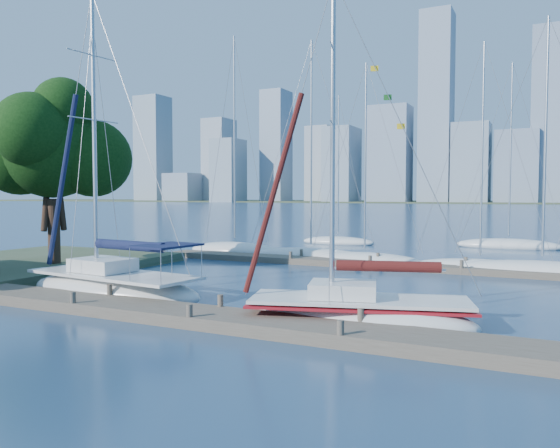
% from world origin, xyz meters
% --- Properties ---
extents(ground, '(700.00, 700.00, 0.00)m').
position_xyz_m(ground, '(0.00, 0.00, 0.00)').
color(ground, '#172A4B').
rests_on(ground, ground).
extents(near_dock, '(26.00, 2.00, 0.40)m').
position_xyz_m(near_dock, '(0.00, 0.00, 0.20)').
color(near_dock, '#4F463A').
rests_on(near_dock, ground).
extents(far_dock, '(30.00, 1.80, 0.36)m').
position_xyz_m(far_dock, '(2.00, 16.00, 0.18)').
color(far_dock, '#4F463A').
rests_on(far_dock, ground).
extents(far_shore, '(800.00, 100.00, 1.50)m').
position_xyz_m(far_shore, '(0.00, 320.00, 0.00)').
color(far_shore, '#38472D').
rests_on(far_shore, ground).
extents(tree, '(7.74, 7.07, 10.34)m').
position_xyz_m(tree, '(-14.07, 6.33, 6.98)').
color(tree, black).
rests_on(tree, ground).
extents(sailboat_navy, '(8.77, 3.71, 13.17)m').
position_xyz_m(sailboat_navy, '(-6.10, 2.24, 1.01)').
color(sailboat_navy, silver).
rests_on(sailboat_navy, ground).
extents(sailboat_maroon, '(7.93, 4.48, 11.60)m').
position_xyz_m(sailboat_maroon, '(4.59, 1.98, 0.94)').
color(sailboat_maroon, silver).
rests_on(sailboat_maroon, ground).
extents(bg_boat_0, '(7.68, 5.07, 15.87)m').
position_xyz_m(bg_boat_0, '(-10.17, 18.90, 0.32)').
color(bg_boat_0, silver).
rests_on(bg_boat_0, ground).
extents(bg_boat_1, '(8.64, 3.12, 14.52)m').
position_xyz_m(bg_boat_1, '(-3.81, 17.92, 0.28)').
color(bg_boat_1, silver).
rests_on(bg_boat_1, ground).
extents(bg_boat_2, '(7.58, 3.22, 12.54)m').
position_xyz_m(bg_boat_2, '(-0.00, 17.39, 0.25)').
color(bg_boat_2, silver).
rests_on(bg_boat_2, ground).
extents(bg_boat_3, '(7.56, 3.14, 12.92)m').
position_xyz_m(bg_boat_3, '(6.72, 17.21, 0.24)').
color(bg_boat_3, silver).
rests_on(bg_boat_3, ground).
extents(bg_boat_4, '(9.38, 3.82, 13.70)m').
position_xyz_m(bg_boat_4, '(9.85, 16.53, 0.27)').
color(bg_boat_4, silver).
rests_on(bg_boat_4, ground).
extents(bg_boat_6, '(6.71, 4.32, 13.07)m').
position_xyz_m(bg_boat_6, '(-6.21, 29.65, 0.25)').
color(bg_boat_6, silver).
rests_on(bg_boat_6, ground).
extents(bg_boat_7, '(8.26, 3.85, 14.98)m').
position_xyz_m(bg_boat_7, '(7.32, 32.07, 0.28)').
color(bg_boat_7, silver).
rests_on(bg_boat_7, ground).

